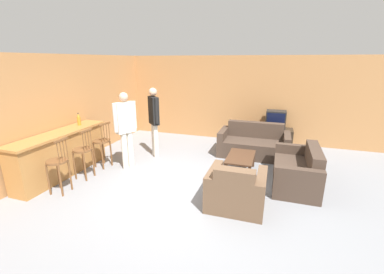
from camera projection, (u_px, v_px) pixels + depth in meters
ground_plane at (188, 191)px, 5.05m from camera, size 24.00×24.00×0.00m
wall_back at (226, 98)px, 8.08m from camera, size 9.40×0.08×2.60m
wall_left at (91, 105)px, 6.88m from camera, size 0.08×8.74×2.60m
bar_counter at (62, 154)px, 5.63m from camera, size 0.55×2.37×0.98m
bar_chair_near at (58, 165)px, 4.84m from camera, size 0.41×0.41×1.10m
bar_chair_mid at (83, 153)px, 5.45m from camera, size 0.38×0.38×1.10m
bar_chair_far at (102, 144)px, 6.04m from camera, size 0.45×0.45×1.10m
couch_far at (254, 144)px, 6.85m from camera, size 1.80×0.91×0.85m
armchair_near at (236, 191)px, 4.42m from camera, size 0.97×0.87×0.83m
loveseat_right at (298, 171)px, 5.21m from camera, size 0.84×1.55×0.82m
coffee_table at (241, 159)px, 5.74m from camera, size 0.58×1.00×0.41m
tv_unit at (274, 137)px, 7.60m from camera, size 1.02×0.51×0.53m
tv at (276, 120)px, 7.44m from camera, size 0.55×0.42×0.53m
bottle at (79, 120)px, 6.06m from camera, size 0.08×0.08×0.30m
person_by_window at (154, 118)px, 6.56m from camera, size 0.40×0.40×1.81m
person_by_counter at (126, 126)px, 5.84m from camera, size 0.36×0.51×1.79m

